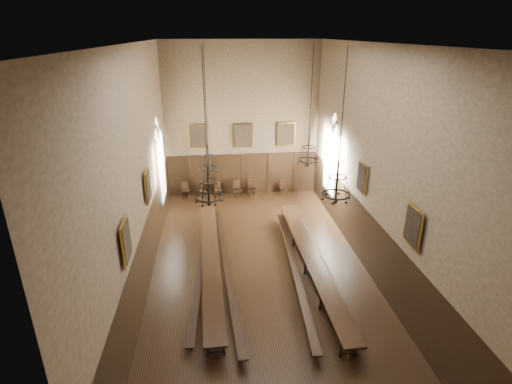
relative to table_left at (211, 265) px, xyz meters
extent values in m
cube|color=black|center=(2.04, -0.22, -0.41)|extent=(9.00, 18.00, 0.02)
cube|color=black|center=(2.04, -0.22, 8.61)|extent=(9.00, 18.00, 0.02)
cube|color=#896F54|center=(2.04, 8.79, 4.10)|extent=(9.00, 0.02, 9.00)
cube|color=#896F54|center=(2.04, -9.23, 4.10)|extent=(9.00, 0.02, 9.00)
cube|color=#896F54|center=(-2.47, -0.22, 4.10)|extent=(0.02, 18.00, 9.00)
cube|color=#896F54|center=(6.55, -0.22, 4.10)|extent=(0.02, 18.00, 9.00)
cube|color=black|center=(0.00, 0.00, 0.36)|extent=(0.96, 10.18, 0.07)
cube|color=black|center=(4.11, -0.48, 0.36)|extent=(0.86, 10.23, 0.07)
cube|color=black|center=(-0.43, -0.05, -0.01)|extent=(0.79, 9.15, 0.05)
cube|color=black|center=(0.65, -0.14, 0.05)|extent=(0.84, 10.42, 0.05)
cube|color=black|center=(3.41, -0.43, 0.03)|extent=(0.86, 9.97, 0.05)
cube|color=black|center=(4.65, -0.22, 0.00)|extent=(0.32, 9.32, 0.05)
cube|color=black|center=(-1.46, 8.35, 0.08)|extent=(0.51, 0.51, 0.05)
cube|color=black|center=(-1.46, 8.53, 0.34)|extent=(0.44, 0.12, 0.53)
cube|color=black|center=(-0.48, 8.33, 0.02)|extent=(0.45, 0.45, 0.05)
cube|color=black|center=(-0.48, 8.49, 0.25)|extent=(0.39, 0.10, 0.46)
cube|color=black|center=(0.48, 8.31, 0.02)|extent=(0.47, 0.47, 0.05)
cube|color=black|center=(0.48, 8.48, 0.25)|extent=(0.39, 0.12, 0.46)
cube|color=black|center=(1.65, 8.23, 0.09)|extent=(0.57, 0.57, 0.05)
cube|color=black|center=(1.65, 8.43, 0.36)|extent=(0.44, 0.18, 0.54)
cube|color=black|center=(2.55, 8.33, 0.06)|extent=(0.44, 0.44, 0.05)
cube|color=black|center=(2.55, 8.51, 0.32)|extent=(0.43, 0.06, 0.51)
cube|color=black|center=(4.50, 8.26, 0.04)|extent=(0.48, 0.48, 0.05)
cube|color=black|center=(4.50, 8.44, 0.29)|extent=(0.41, 0.12, 0.49)
cylinder|color=black|center=(0.07, 2.48, 6.53)|extent=(0.03, 0.03, 4.15)
torus|color=black|center=(0.07, 2.48, 3.38)|extent=(0.87, 0.87, 0.05)
torus|color=black|center=(0.07, 2.48, 3.94)|extent=(0.55, 0.55, 0.04)
cylinder|color=black|center=(0.07, 2.48, 3.84)|extent=(0.06, 0.06, 1.23)
cylinder|color=black|center=(4.38, 2.01, 6.74)|extent=(0.03, 0.03, 3.72)
torus|color=black|center=(4.38, 2.01, 3.76)|extent=(0.90, 0.90, 0.05)
torus|color=black|center=(4.38, 2.01, 4.35)|extent=(0.57, 0.57, 0.04)
cylinder|color=black|center=(4.38, 2.01, 4.24)|extent=(0.06, 0.06, 1.28)
cylinder|color=black|center=(0.09, -2.41, 6.85)|extent=(0.03, 0.03, 3.51)
torus|color=black|center=(0.09, -2.41, 4.04)|extent=(0.85, 0.85, 0.05)
torus|color=black|center=(0.09, -2.41, 4.59)|extent=(0.54, 0.54, 0.04)
cylinder|color=black|center=(0.09, -2.41, 4.49)|extent=(0.06, 0.06, 1.20)
cylinder|color=black|center=(4.19, -2.68, 6.91)|extent=(0.03, 0.03, 3.39)
torus|color=black|center=(4.19, -2.68, 4.06)|extent=(0.93, 0.93, 0.05)
torus|color=black|center=(4.19, -2.68, 4.67)|extent=(0.59, 0.59, 0.04)
cylinder|color=black|center=(4.19, -2.68, 4.56)|extent=(0.07, 0.07, 1.31)
cube|color=#B18B2A|center=(-0.56, 8.66, 3.30)|extent=(1.10, 0.12, 1.40)
cube|color=black|center=(-0.56, 8.66, 3.30)|extent=(0.98, 0.02, 1.28)
cube|color=#B18B2A|center=(2.04, 8.66, 3.30)|extent=(1.10, 0.12, 1.40)
cube|color=black|center=(2.04, 8.66, 3.30)|extent=(0.98, 0.02, 1.28)
cube|color=#B18B2A|center=(4.64, 8.66, 3.30)|extent=(1.10, 0.12, 1.40)
cube|color=black|center=(4.64, 8.66, 3.30)|extent=(0.98, 0.02, 1.28)
cube|color=#B18B2A|center=(-2.34, 0.78, 3.30)|extent=(0.12, 1.00, 1.30)
cube|color=black|center=(-2.34, 0.78, 3.30)|extent=(0.02, 0.88, 1.18)
cube|color=#B18B2A|center=(-2.34, -3.72, 3.30)|extent=(0.12, 1.00, 1.30)
cube|color=black|center=(-2.34, -3.72, 3.30)|extent=(0.02, 0.88, 1.18)
cube|color=#B18B2A|center=(6.42, 0.78, 3.30)|extent=(0.12, 1.00, 1.30)
cube|color=black|center=(6.42, 0.78, 3.30)|extent=(0.02, 0.88, 1.18)
cube|color=#B18B2A|center=(6.42, -3.72, 3.30)|extent=(0.12, 1.00, 1.30)
cube|color=black|center=(6.42, -3.72, 3.30)|extent=(0.02, 0.88, 1.18)
camera|label=1|loc=(0.29, -14.28, 8.96)|focal=28.00mm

